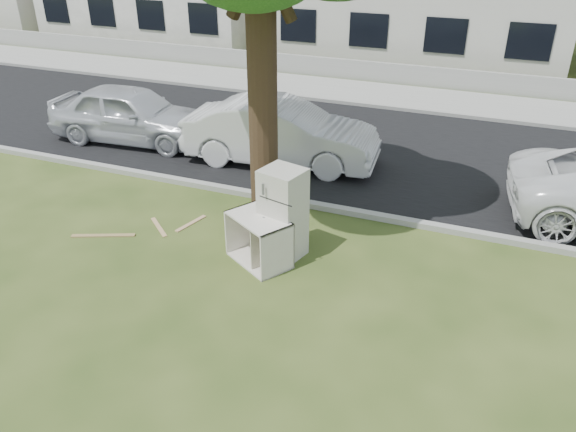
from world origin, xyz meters
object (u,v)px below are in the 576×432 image
at_px(cabinet, 259,240).
at_px(car_center, 281,133).
at_px(fridge, 283,214).
at_px(car_left, 131,114).

distance_m(cabinet, car_center, 4.44).
xyz_separation_m(cabinet, car_center, (-1.32, 4.22, 0.33)).
relative_size(cabinet, car_center, 0.24).
bearing_deg(fridge, car_center, 127.37).
relative_size(car_center, car_left, 1.07).
relative_size(fridge, car_center, 0.36).
bearing_deg(cabinet, fridge, 81.06).
height_order(car_center, car_left, car_center).
bearing_deg(car_center, cabinet, -167.96).
relative_size(cabinet, car_left, 0.26).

